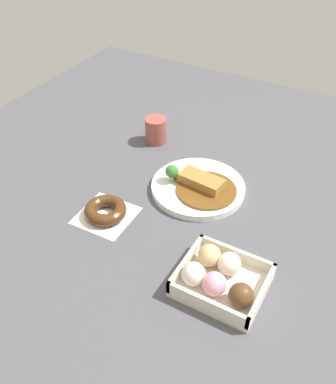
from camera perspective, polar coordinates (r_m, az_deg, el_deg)
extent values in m
plane|color=#4C4C51|center=(1.08, 2.07, -2.13)|extent=(1.60, 1.60, 0.00)
cylinder|color=white|center=(1.13, 3.98, 0.61)|extent=(0.25, 0.25, 0.02)
cylinder|color=brown|center=(1.11, 5.15, 0.25)|extent=(0.16, 0.16, 0.01)
cube|color=#A87538|center=(1.11, 4.47, 1.54)|extent=(0.12, 0.06, 0.02)
cylinder|color=white|center=(1.15, 2.85, 2.23)|extent=(0.05, 0.05, 0.00)
ellipsoid|color=yellow|center=(1.15, 2.87, 2.60)|extent=(0.02, 0.02, 0.01)
cylinder|color=#8CB766|center=(1.13, 0.53, 1.87)|extent=(0.01, 0.01, 0.02)
sphere|color=#387A2D|center=(1.12, 0.54, 2.74)|extent=(0.04, 0.04, 0.04)
cube|color=orange|center=(1.14, 1.23, 1.79)|extent=(0.02, 0.02, 0.01)
cube|color=beige|center=(0.92, 7.14, -12.12)|extent=(0.18, 0.16, 0.01)
cube|color=beige|center=(0.92, 2.40, -9.36)|extent=(0.01, 0.16, 0.03)
cube|color=beige|center=(0.89, 12.34, -13.20)|extent=(0.01, 0.16, 0.03)
cube|color=beige|center=(0.86, 5.17, -14.68)|extent=(0.18, 0.01, 0.03)
cube|color=beige|center=(0.95, 9.08, -8.20)|extent=(0.18, 0.01, 0.03)
sphere|color=silver|center=(0.89, 3.41, -10.83)|extent=(0.05, 0.05, 0.05)
sphere|color=pink|center=(0.87, 6.20, -12.05)|extent=(0.05, 0.05, 0.05)
sphere|color=brown|center=(0.86, 9.69, -13.39)|extent=(0.05, 0.05, 0.05)
sphere|color=#DBB77A|center=(0.92, 5.54, -8.42)|extent=(0.05, 0.05, 0.05)
sphere|color=#EFE5C6|center=(0.91, 8.17, -9.44)|extent=(0.05, 0.05, 0.05)
cube|color=white|center=(1.07, -8.25, -3.09)|extent=(0.14, 0.14, 0.00)
torus|color=#4C2B14|center=(1.06, -8.33, -2.43)|extent=(0.10, 0.10, 0.03)
cylinder|color=#9E4C42|center=(1.31, -1.61, 8.23)|extent=(0.07, 0.07, 0.08)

